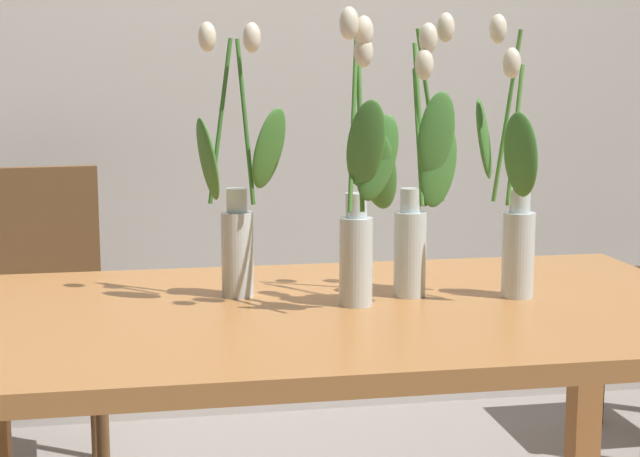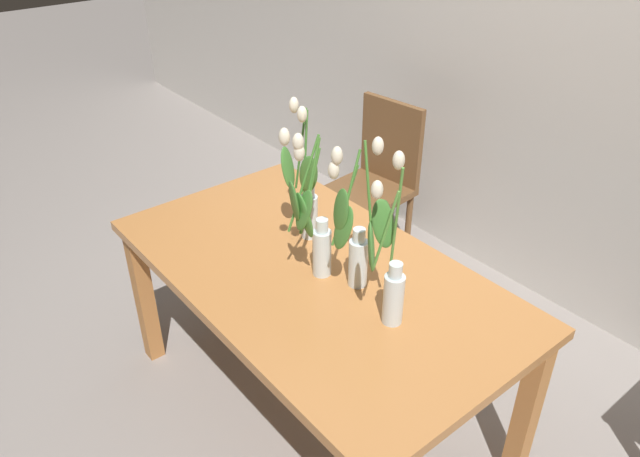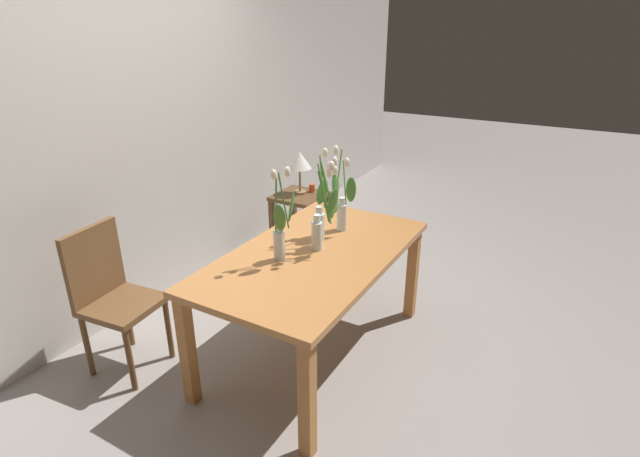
% 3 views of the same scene
% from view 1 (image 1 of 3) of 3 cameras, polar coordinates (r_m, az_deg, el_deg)
% --- Properties ---
extents(room_wall_rear, '(9.00, 0.10, 2.70)m').
position_cam_1_polar(room_wall_rear, '(3.40, -4.04, 11.47)').
color(room_wall_rear, beige).
rests_on(room_wall_rear, ground).
extents(dining_table, '(1.60, 0.90, 0.74)m').
position_cam_1_polar(dining_table, '(2.00, 0.95, -7.14)').
color(dining_table, '#B7753D').
rests_on(dining_table, ground).
extents(tulip_vase_0, '(0.15, 0.17, 0.59)m').
position_cam_1_polar(tulip_vase_0, '(2.05, 11.26, 1.01)').
color(tulip_vase_0, silver).
rests_on(tulip_vase_0, dining_table).
extents(tulip_vase_1, '(0.14, 0.18, 0.59)m').
position_cam_1_polar(tulip_vase_1, '(1.91, 2.45, 1.38)').
color(tulip_vase_1, silver).
rests_on(tulip_vase_1, dining_table).
extents(tulip_vase_2, '(0.14, 0.21, 0.59)m').
position_cam_1_polar(tulip_vase_2, '(2.02, 5.97, 1.70)').
color(tulip_vase_2, silver).
rests_on(tulip_vase_2, dining_table).
extents(tulip_vase_3, '(0.22, 0.13, 0.57)m').
position_cam_1_polar(tulip_vase_3, '(2.02, -4.89, 0.99)').
color(tulip_vase_3, silver).
rests_on(tulip_vase_3, dining_table).
extents(dining_chair, '(0.44, 0.44, 0.93)m').
position_cam_1_polar(dining_chair, '(3.00, -16.39, -4.45)').
color(dining_chair, brown).
rests_on(dining_chair, ground).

